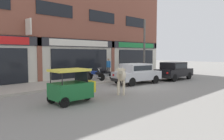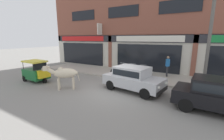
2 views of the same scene
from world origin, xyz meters
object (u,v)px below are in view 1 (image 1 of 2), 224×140
Objects in this scene: car_1 at (137,73)px; auto_rickshaw at (72,88)px; utility_pole at (144,48)px; pedestrian at (108,65)px; car_0 at (174,70)px; cow at (121,76)px; motorcycle_0 at (84,76)px; motorcycle_2 at (106,74)px; motorcycle_1 at (96,75)px.

car_1 is 6.97m from auto_rickshaw.
pedestrian is at bearing 139.43° from utility_pole.
utility_pole is (-0.48, 2.69, 1.85)m from car_0.
pedestrian is (1.20, 4.10, 0.30)m from car_1.
auto_rickshaw is 1.26× the size of pedestrian.
car_1 is at bearing 26.86° from cow.
utility_pole reaches higher than motorcycle_0.
motorcycle_0 is at bearing 151.86° from car_0.
car_1 is 3.83m from motorcycle_0.
cow is 5.76m from motorcycle_2.
auto_rickshaw is at bearing -139.57° from motorcycle_1.
motorcycle_1 is 1.13× the size of pedestrian.
utility_pole is at bearing -11.12° from motorcycle_2.
pedestrian is (1.60, 1.30, 0.60)m from motorcycle_2.
car_0 is at bearing -9.40° from car_1.
utility_pole reaches higher than auto_rickshaw.
car_1 reaches higher than motorcycle_0.
pedestrian reaches higher than cow.
car_0 is 2.06× the size of motorcycle_2.
pedestrian is at bearing 39.10° from motorcycle_2.
motorcycle_1 is at bearing 1.30° from motorcycle_0.
motorcycle_0 is (4.25, 4.56, -0.14)m from auto_rickshaw.
car_1 is at bearing -64.46° from motorcycle_1.
cow is at bearing -104.21° from motorcycle_0.
cow reaches higher than car_1.
car_0 reaches higher than motorcycle_0.
auto_rickshaw reaches higher than motorcycle_0.
motorcycle_0 is at bearing -178.70° from motorcycle_1.
auto_rickshaw is 9.86m from pedestrian.
car_1 is 0.74× the size of utility_pole.
auto_rickshaw is 1.11× the size of motorcycle_1.
pedestrian is (4.92, 5.98, 0.11)m from cow.
car_0 and car_1 have the same top height.
motorcycle_0 is at bearing 171.98° from utility_pole.
cow is 0.99× the size of motorcycle_0.
utility_pole is (10.42, 3.69, 2.00)m from auto_rickshaw.
motorcycle_1 is at bearing 174.34° from motorcycle_2.
car_0 is 5.62m from pedestrian.
car_0 is 2.06× the size of motorcycle_0.
pedestrian is at bearing 50.57° from cow.
cow is 4.93m from motorcycle_0.
car_0 is at bearing -58.50° from pedestrian.
car_0 is 7.54m from motorcycle_0.
motorcycle_0 is (1.20, 4.75, -0.49)m from cow.
utility_pole is at bearing 28.73° from car_1.
car_0 is at bearing 8.67° from cow.
motorcycle_0 is at bearing -161.69° from pedestrian.
motorcycle_0 is 0.99× the size of motorcycle_1.
motorcycle_0 is at bearing 75.79° from cow.
auto_rickshaw is at bearing -133.00° from motorcycle_0.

